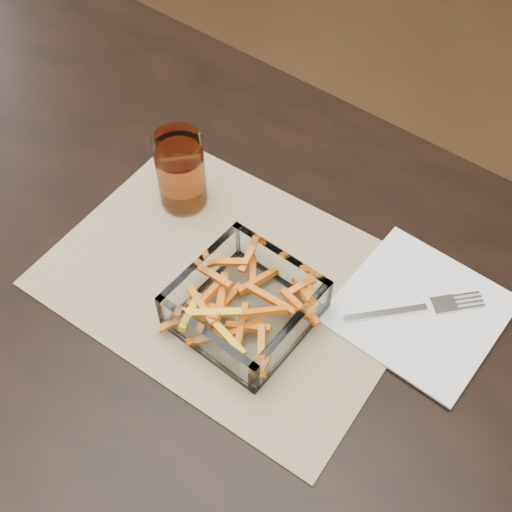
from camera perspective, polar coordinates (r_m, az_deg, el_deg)
The scene contains 6 objects.
dining_table at distance 0.93m, azimuth -10.58°, elevation -3.83°, with size 1.60×0.90×0.75m.
placemat at distance 0.83m, azimuth -2.27°, elevation -2.03°, with size 0.45×0.33×0.00m, color tan.
glass_bowl at distance 0.77m, azimuth -0.96°, elevation -4.47°, with size 0.15×0.15×0.06m.
tumbler at distance 0.88m, azimuth -6.68°, elevation 7.31°, with size 0.07×0.07×0.12m.
napkin at distance 0.82m, azimuth 14.38°, elevation -4.63°, with size 0.19×0.19×0.00m, color white.
fork at distance 0.82m, azimuth 14.26°, elevation -4.52°, with size 0.13×0.14×0.00m.
Camera 1 is at (0.44, -0.29, 1.43)m, focal length 45.00 mm.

